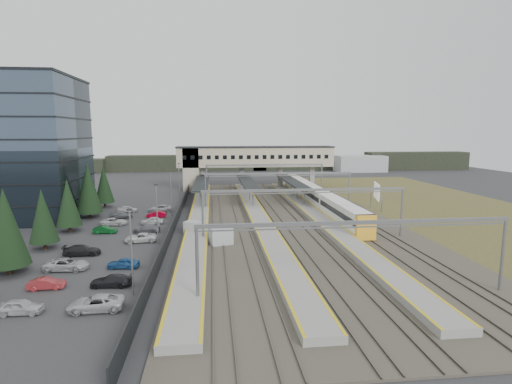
{
  "coord_description": "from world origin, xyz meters",
  "views": [
    {
      "loc": [
        -0.54,
        -60.93,
        14.85
      ],
      "look_at": [
        7.24,
        10.64,
        4.0
      ],
      "focal_mm": 28.0,
      "sensor_mm": 36.0,
      "label": 1
    }
  ],
  "objects": [
    {
      "name": "ground",
      "position": [
        0.0,
        0.0,
        0.0
      ],
      "size": [
        220.0,
        220.0,
        0.0
      ],
      "primitive_type": "plane",
      "color": "#2B2B2D",
      "rests_on": "ground"
    },
    {
      "name": "fence",
      "position": [
        -6.5,
        5.0,
        1.0
      ],
      "size": [
        0.08,
        90.0,
        2.0
      ],
      "color": "#26282B",
      "rests_on": "ground"
    },
    {
      "name": "conifer_row",
      "position": [
        -22.0,
        -3.86,
        4.84
      ],
      "size": [
        4.42,
        49.82,
        9.5
      ],
      "color": "black",
      "rests_on": "ground"
    },
    {
      "name": "scrub_east",
      "position": [
        45.0,
        5.0,
        0.03
      ],
      "size": [
        34.0,
        120.0,
        0.06
      ],
      "color": "#494424",
      "rests_on": "ground"
    },
    {
      "name": "billboard",
      "position": [
        30.54,
        11.46,
        3.48
      ],
      "size": [
        1.64,
        5.93,
        5.18
      ],
      "color": "slate",
      "rests_on": "ground"
    },
    {
      "name": "gantries",
      "position": [
        12.0,
        3.0,
        6.0
      ],
      "size": [
        28.4,
        62.28,
        7.17
      ],
      "color": "slate",
      "rests_on": "ground"
    },
    {
      "name": "relay_cabin_far",
      "position": [
        -3.62,
        -3.46,
        0.98
      ],
      "size": [
        2.68,
        2.49,
        1.96
      ],
      "color": "#A5A9AB",
      "rests_on": "ground"
    },
    {
      "name": "footbridge",
      "position": [
        7.7,
        42.0,
        7.93
      ],
      "size": [
        40.4,
        6.4,
        11.2
      ],
      "color": "tan",
      "rests_on": "ground"
    },
    {
      "name": "relay_cabin_near",
      "position": [
        0.38,
        -9.58,
        1.18
      ],
      "size": [
        3.28,
        2.74,
        2.37
      ],
      "color": "#A5A9AB",
      "rests_on": "ground"
    },
    {
      "name": "canopies",
      "position": [
        7.0,
        27.0,
        3.92
      ],
      "size": [
        23.1,
        30.0,
        3.28
      ],
      "color": "black",
      "rests_on": "ground"
    },
    {
      "name": "lampposts",
      "position": [
        -8.0,
        1.25,
        4.34
      ],
      "size": [
        0.5,
        53.25,
        8.07
      ],
      "color": "slate",
      "rests_on": "ground"
    },
    {
      "name": "office_building",
      "position": [
        -36.0,
        12.0,
        12.19
      ],
      "size": [
        24.3,
        18.3,
        24.3
      ],
      "color": "#364557",
      "rests_on": "ground"
    },
    {
      "name": "rail_corridor",
      "position": [
        9.34,
        5.0,
        0.29
      ],
      "size": [
        34.0,
        90.0,
        0.92
      ],
      "color": "#3B372E",
      "rests_on": "ground"
    },
    {
      "name": "car_park",
      "position": [
        -13.37,
        -7.26,
        0.61
      ],
      "size": [
        10.72,
        44.74,
        1.29
      ],
      "color": "#B7B7BC",
      "rests_on": "ground"
    },
    {
      "name": "treeline_far",
      "position": [
        23.81,
        92.28,
        2.95
      ],
      "size": [
        170.0,
        19.0,
        7.0
      ],
      "color": "black",
      "rests_on": "ground"
    },
    {
      "name": "train",
      "position": [
        20.0,
        17.98,
        1.96
      ],
      "size": [
        2.74,
        57.17,
        3.45
      ],
      "color": "white",
      "rests_on": "ground"
    }
  ]
}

